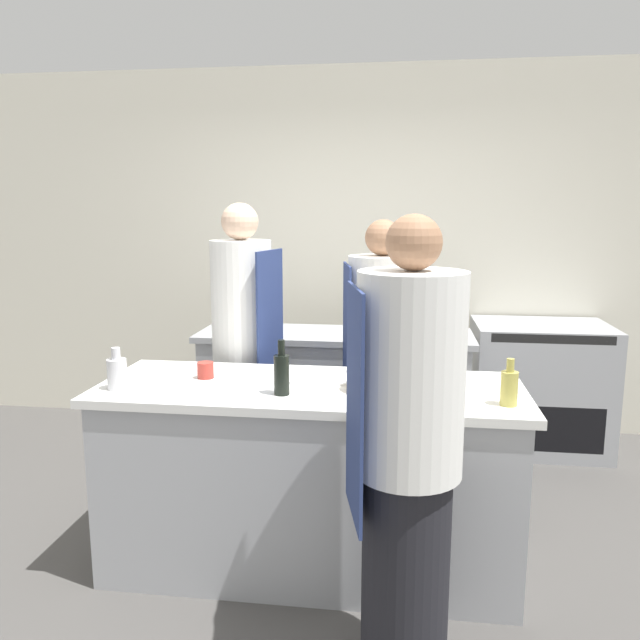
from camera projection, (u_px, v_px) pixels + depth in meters
The scene contains 18 objects.
ground_plane at pixel (311, 562), 3.09m from camera, with size 16.00×16.00×0.00m, color #4C4947.
wall_back at pixel (350, 251), 4.92m from camera, with size 8.00×0.06×2.80m.
prep_counter at pixel (310, 476), 3.01m from camera, with size 2.00×0.74×0.91m.
pass_counter at pixel (335, 398), 4.25m from camera, with size 1.83×0.57×0.91m.
oven_range at pixel (539, 386), 4.52m from camera, with size 0.94×0.68×0.92m.
chef_at_prep_near at pixel (407, 455), 2.25m from camera, with size 0.43×0.42×1.71m.
chef_at_stove at pixel (243, 356), 3.60m from camera, with size 0.39×0.37×1.76m.
chef_at_pass_far at pixel (380, 367), 3.59m from camera, with size 0.43×0.41×1.67m.
bottle_olive_oil at pixel (117, 373), 2.86m from camera, with size 0.09×0.09×0.20m.
bottle_vinegar at pixel (282, 373), 2.77m from camera, with size 0.07×0.07×0.25m.
bottle_wine at pixel (364, 358), 3.08m from camera, with size 0.06×0.06×0.23m.
bottle_cooking_oil at pixel (509, 387), 2.62m from camera, with size 0.07×0.07×0.20m.
bowl_mixing_large at pixel (375, 381), 2.85m from camera, with size 0.26×0.26×0.09m.
bowl_prep_small at pixel (413, 371), 3.07m from camera, with size 0.21×0.21×0.06m.
bowl_ceramic_blue at pixel (440, 386), 2.77m from camera, with size 0.22×0.22×0.09m.
cup at pixel (205, 370), 3.05m from camera, with size 0.08×0.08×0.08m.
cutting_board at pixel (313, 377), 3.05m from camera, with size 0.36×0.25×0.01m.
stockpot at pixel (259, 316), 4.18m from camera, with size 0.32×0.32×0.22m.
Camera 1 is at (0.43, -2.80, 1.73)m, focal length 35.00 mm.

